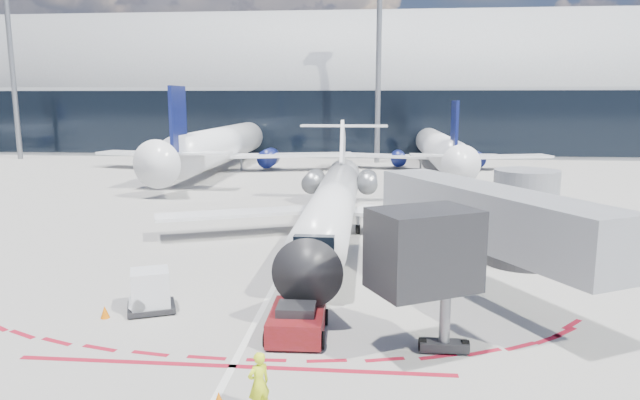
# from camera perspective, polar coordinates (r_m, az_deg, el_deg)

# --- Properties ---
(ground) EXTENTS (260.00, 260.00, 0.00)m
(ground) POSITION_cam_1_polar(r_m,az_deg,el_deg) (29.43, -3.38, -6.33)
(ground) COLOR gray
(ground) RESTS_ON ground
(apron_centerline) EXTENTS (0.25, 40.00, 0.01)m
(apron_centerline) POSITION_cam_1_polar(r_m,az_deg,el_deg) (31.33, -2.84, -5.30)
(apron_centerline) COLOR silver
(apron_centerline) RESTS_ON ground
(apron_stop_bar) EXTENTS (14.00, 0.25, 0.01)m
(apron_stop_bar) POSITION_cam_1_polar(r_m,az_deg,el_deg) (18.87, -8.75, -16.11)
(apron_stop_bar) COLOR maroon
(apron_stop_bar) RESTS_ON ground
(terminal_building) EXTENTS (150.00, 24.15, 24.00)m
(terminal_building) POSITION_cam_1_polar(r_m,az_deg,el_deg) (92.99, 2.57, 10.17)
(terminal_building) COLOR #9B9FA1
(terminal_building) RESTS_ON ground
(jet_bridge) EXTENTS (10.03, 15.20, 4.90)m
(jet_bridge) POSITION_cam_1_polar(r_m,az_deg,el_deg) (26.06, 17.34, -2.11)
(jet_bridge) COLOR gray
(jet_bridge) RESTS_ON ground
(light_mast_west) EXTENTS (0.70, 0.70, 25.00)m
(light_mast_west) POSITION_cam_1_polar(r_m,az_deg,el_deg) (90.59, -28.41, 11.52)
(light_mast_west) COLOR slate
(light_mast_west) RESTS_ON ground
(light_mast_centre) EXTENTS (0.70, 0.70, 25.00)m
(light_mast_centre) POSITION_cam_1_polar(r_m,az_deg,el_deg) (76.04, 5.86, 13.16)
(light_mast_centre) COLOR slate
(light_mast_centre) RESTS_ON ground
(regional_jet) EXTENTS (21.94, 27.05, 6.77)m
(regional_jet) POSITION_cam_1_polar(r_m,az_deg,el_deg) (34.04, 1.39, -0.16)
(regional_jet) COLOR white
(regional_jet) RESTS_ON ground
(pushback_tug) EXTENTS (2.11, 4.83, 1.25)m
(pushback_tug) POSITION_cam_1_polar(r_m,az_deg,el_deg) (20.63, -2.30, -11.99)
(pushback_tug) COLOR #5A100C
(pushback_tug) RESTS_ON ground
(ramp_worker) EXTENTS (0.76, 0.74, 1.77)m
(ramp_worker) POSITION_cam_1_polar(r_m,az_deg,el_deg) (15.88, -6.15, -17.80)
(ramp_worker) COLOR #D8ED19
(ramp_worker) RESTS_ON ground
(uld_container) EXTENTS (2.25, 2.10, 1.69)m
(uld_container) POSITION_cam_1_polar(r_m,az_deg,el_deg) (23.69, -16.59, -8.72)
(uld_container) COLOR black
(uld_container) RESTS_ON ground
(safety_cone_left) EXTENTS (0.35, 0.35, 0.49)m
(safety_cone_left) POSITION_cam_1_polar(r_m,az_deg,el_deg) (23.75, -20.71, -10.43)
(safety_cone_left) COLOR #D96204
(safety_cone_left) RESTS_ON ground
(safety_cone_right) EXTENTS (0.36, 0.36, 0.49)m
(safety_cone_right) POSITION_cam_1_polar(r_m,az_deg,el_deg) (16.59, -10.09, -19.11)
(safety_cone_right) COLOR #D96204
(safety_cone_right) RESTS_ON ground
(bg_airliner_1) EXTENTS (36.66, 38.82, 11.86)m
(bg_airliner_1) POSITION_cam_1_polar(r_m,az_deg,el_deg) (68.91, -9.72, 7.94)
(bg_airliner_1) COLOR white
(bg_airliner_1) RESTS_ON ground
(bg_airliner_2) EXTENTS (31.59, 33.45, 10.22)m
(bg_airliner_2) POSITION_cam_1_polar(r_m,az_deg,el_deg) (70.06, 11.74, 7.23)
(bg_airliner_2) COLOR white
(bg_airliner_2) RESTS_ON ground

